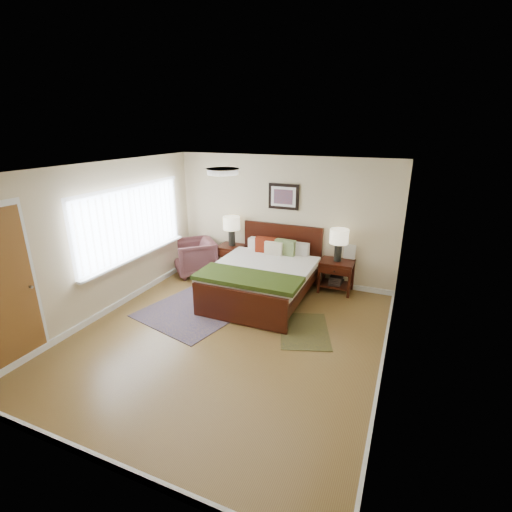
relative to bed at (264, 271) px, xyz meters
name	(u,v)px	position (x,y,z in m)	size (l,w,h in m)	color
floor	(228,336)	(-0.01, -1.45, -0.53)	(5.00, 5.00, 0.00)	brown
back_wall	(283,220)	(-0.01, 1.05, 0.72)	(4.50, 0.04, 2.50)	#C6B890
front_wall	(85,354)	(-0.01, -3.95, 0.72)	(4.50, 0.04, 2.50)	#C6B890
left_wall	(103,241)	(-2.26, -1.45, 0.72)	(0.04, 5.00, 2.50)	#C6B890
right_wall	(394,284)	(2.24, -1.45, 0.72)	(0.04, 5.00, 2.50)	#C6B890
ceiling	(223,168)	(-0.01, -1.45, 1.97)	(4.50, 5.00, 0.02)	white
window	(134,224)	(-2.20, -0.75, 0.85)	(0.11, 2.72, 1.32)	silver
door	(0,293)	(-2.24, -3.20, 0.54)	(0.06, 1.00, 2.18)	silver
ceil_fixture	(223,171)	(-0.01, -1.45, 1.93)	(0.44, 0.44, 0.08)	white
bed	(264,271)	(0.00, 0.00, 0.00)	(1.76, 2.14, 1.15)	#381408
wall_art	(284,197)	(0.00, 1.02, 1.19)	(0.62, 0.05, 0.50)	black
nightstand_left	(232,251)	(-1.04, 0.80, -0.01)	(0.54, 0.49, 0.65)	#381408
nightstand_right	(336,273)	(1.17, 0.81, -0.16)	(0.62, 0.47, 0.62)	#381408
lamp_left	(232,226)	(-1.04, 0.82, 0.55)	(0.35, 0.35, 0.61)	black
lamp_right	(339,239)	(1.17, 0.82, 0.52)	(0.35, 0.35, 0.61)	black
armchair	(195,257)	(-1.81, 0.55, -0.16)	(0.80, 0.83, 0.75)	brown
rug_persian	(205,305)	(-0.85, -0.68, -0.52)	(1.53, 2.16, 0.01)	#0E0F46
rug_navy	(304,331)	(1.03, -0.84, -0.52)	(0.74, 1.11, 0.01)	black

